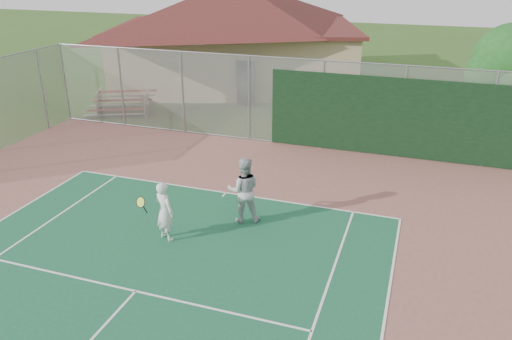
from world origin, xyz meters
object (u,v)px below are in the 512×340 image
Objects in this scene: player_grey_back at (244,191)px; bleachers at (122,103)px; clubhouse at (236,30)px; player_white_front at (164,212)px.

bleachers is at bearing -62.44° from player_grey_back.
clubhouse is 8.65× the size of player_grey_back.
bleachers is at bearing -29.89° from player_white_front.
player_grey_back reaches higher than bleachers.
player_grey_back is (1.65, 1.65, 0.12)m from player_white_front.
player_white_front is at bearing 24.02° from player_grey_back.
clubhouse is at bearing -89.33° from player_grey_back.
bleachers is 12.54m from player_white_front.
clubhouse reaches higher than player_grey_back.
bleachers is 1.76× the size of player_grey_back.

